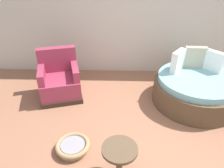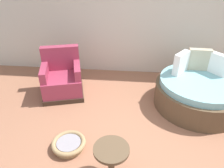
{
  "view_description": "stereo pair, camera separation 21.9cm",
  "coord_description": "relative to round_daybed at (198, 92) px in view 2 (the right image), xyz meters",
  "views": [
    {
      "loc": [
        -0.42,
        -2.3,
        2.45
      ],
      "look_at": [
        -0.52,
        0.88,
        0.55
      ],
      "focal_mm": 33.65,
      "sensor_mm": 36.0,
      "label": 1
    },
    {
      "loc": [
        -0.21,
        -2.28,
        2.45
      ],
      "look_at": [
        -0.52,
        0.88,
        0.55
      ],
      "focal_mm": 33.65,
      "sensor_mm": 36.0,
      "label": 2
    }
  ],
  "objects": [
    {
      "name": "ground_plane",
      "position": [
        -1.09,
        -1.18,
        -0.3
      ],
      "size": [
        8.0,
        8.0,
        0.02
      ],
      "primitive_type": "cube",
      "color": "#936047"
    },
    {
      "name": "back_wall",
      "position": [
        -1.09,
        1.36,
        1.14
      ],
      "size": [
        8.0,
        0.12,
        2.86
      ],
      "primitive_type": "cube",
      "color": "beige",
      "rests_on": "ground_plane"
    },
    {
      "name": "round_daybed",
      "position": [
        0.0,
        0.0,
        0.0
      ],
      "size": [
        1.6,
        1.6,
        0.98
      ],
      "color": "brown",
      "rests_on": "ground_plane"
    },
    {
      "name": "red_armchair",
      "position": [
        -2.68,
        0.17,
        0.04
      ],
      "size": [
        0.98,
        0.98,
        0.94
      ],
      "color": "#38281E",
      "rests_on": "ground_plane"
    },
    {
      "name": "pet_basket",
      "position": [
        -2.16,
        -1.31,
        -0.22
      ],
      "size": [
        0.51,
        0.51,
        0.13
      ],
      "color": "#9E7F56",
      "rests_on": "ground_plane"
    },
    {
      "name": "side_table",
      "position": [
        -1.47,
        -1.73,
        0.13
      ],
      "size": [
        0.44,
        0.44,
        0.52
      ],
      "color": "brown",
      "rests_on": "ground_plane"
    }
  ]
}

